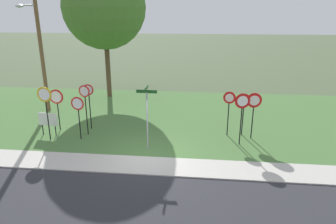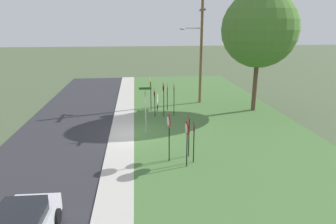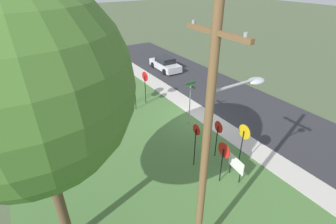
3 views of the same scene
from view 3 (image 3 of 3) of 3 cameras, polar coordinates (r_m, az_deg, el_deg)
name	(u,v)px [view 3 (image 3 of 3)]	position (r m, az deg, el deg)	size (l,w,h in m)	color
ground_plane	(197,120)	(18.33, 6.59, -1.82)	(160.00, 160.00, 0.00)	#4C5B3D
road_asphalt	(244,104)	(21.35, 16.79, 1.80)	(44.00, 6.40, 0.01)	#2D2D33
sidewalk_strip	(206,117)	(18.76, 8.52, -1.06)	(44.00, 1.60, 0.06)	#BCB7AD
grass_median	(119,147)	(15.82, -10.93, -7.72)	(44.00, 12.00, 0.04)	#477038
stop_sign_near_left	(243,138)	(13.20, 16.66, -5.69)	(0.76, 0.11, 2.82)	black
stop_sign_near_right	(223,154)	(12.50, 12.43, -9.33)	(0.80, 0.10, 2.33)	black
stop_sign_far_left	(207,130)	(13.66, 8.81, -4.03)	(0.62, 0.15, 2.72)	black
stop_sign_far_center	(196,137)	(13.21, 6.33, -5.68)	(0.60, 0.10, 2.58)	black
stop_sign_far_right	(218,132)	(14.15, 11.22, -4.38)	(0.68, 0.12, 2.29)	black
yield_sign_near_left	(132,81)	(20.12, -8.19, 6.99)	(0.77, 0.12, 2.46)	black
yield_sign_near_right	(135,88)	(19.00, -7.49, 5.48)	(0.64, 0.12, 2.41)	black
yield_sign_far_left	(145,80)	(19.81, -5.18, 7.25)	(0.75, 0.15, 2.64)	black
yield_sign_far_right	(129,85)	(19.65, -8.78, 5.96)	(0.70, 0.13, 2.30)	black
street_name_post	(190,100)	(16.91, 4.99, 2.75)	(0.96, 0.82, 3.12)	#9EA0A8
utility_pole	(209,145)	(7.43, 9.34, -7.28)	(2.10, 2.10, 9.26)	brown
notice_board	(236,165)	(13.39, 15.15, -11.51)	(1.10, 0.16, 1.25)	black
oak_tree_left	(25,88)	(7.86, -29.66, 4.75)	(6.00, 6.00, 9.60)	brown
parked_sedan_distant	(165,64)	(27.74, -0.65, 10.84)	(4.19, 1.97, 1.39)	silver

